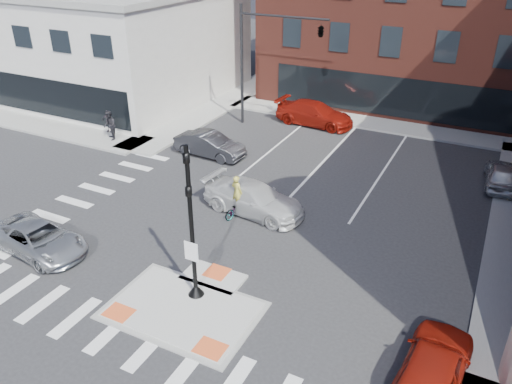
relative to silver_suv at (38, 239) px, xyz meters
The scene contains 16 objects.
ground 7.55m from the silver_suv, ahead, with size 120.00×120.00×0.00m, color #28282B.
refuge_island 7.55m from the silver_suv, ahead, with size 5.40×4.65×0.13m.
sidewalk_nw 17.95m from the silver_suv, 121.00° to the left, with size 23.50×20.50×0.15m.
sidewalk_n 24.48m from the silver_suv, 64.54° to the left, with size 26.00×3.00×0.15m, color gray.
building_nw 25.00m from the silver_suv, 125.76° to the left, with size 20.40×16.40×14.40m.
signal_pole 7.73m from the silver_suv, ahead, with size 0.60×0.60×5.98m.
mast_arm_signal 19.36m from the silver_suv, 77.39° to the left, with size 6.10×2.24×8.00m.
silver_suv is the anchor object (origin of this frame).
red_sedan 16.02m from the silver_suv, ahead, with size 1.83×4.56×1.55m, color maroon.
white_pickup 9.65m from the silver_suv, 47.31° to the left, with size 2.08×5.13×1.49m, color silver.
bg_car_dark 12.01m from the silver_suv, 84.84° to the left, with size 1.53×4.38×1.44m, color #26272C.
bg_car_silver 23.04m from the silver_suv, 42.38° to the left, with size 1.60×3.98×1.36m, color silver.
bg_car_red 20.53m from the silver_suv, 76.69° to the left, with size 2.24×5.52×1.60m, color maroon.
cyclist 8.79m from the silver_suv, 46.78° to the left, with size 0.94×1.75×2.12m.
pedestrian_a 12.49m from the silver_suv, 117.73° to the left, with size 0.92×0.71×1.89m, color black.
pedestrian_b 13.91m from the silver_suv, 119.59° to the left, with size 0.89×0.37×1.51m, color #39323D.
Camera 1 is at (8.63, -11.68, 12.14)m, focal length 35.00 mm.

